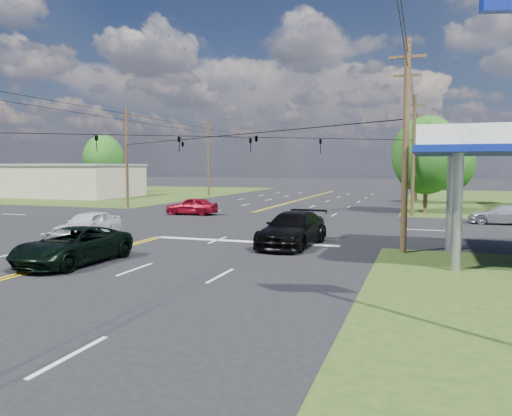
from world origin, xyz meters
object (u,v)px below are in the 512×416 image
(tree_far_l, at_px, (104,158))
(pickup_white, at_px, (88,225))
(pole_nw, at_px, (127,156))
(suv_black, at_px, (293,229))
(pole_left_far, at_px, (208,157))
(pole_se, at_px, (406,144))
(tree_right_a, at_px, (427,155))
(pole_ne, at_px, (413,154))
(pickup_dkgreen, at_px, (73,246))
(retail_nw, at_px, (71,181))
(pole_right_far, at_px, (417,156))
(tree_right_b, at_px, (451,164))

(tree_far_l, bearing_deg, pickup_white, -55.53)
(pole_nw, xyz_separation_m, suv_black, (20.75, -17.54, -4.08))
(suv_black, bearing_deg, pole_left_far, 124.06)
(pole_se, bearing_deg, pickup_white, -178.22)
(tree_right_a, distance_m, tree_far_l, 50.16)
(pole_ne, height_order, pickup_white, pole_ne)
(pickup_dkgreen, bearing_deg, pole_left_far, 110.07)
(retail_nw, height_order, pole_right_far, pole_right_far)
(pickup_dkgreen, distance_m, pickup_white, 7.43)
(pole_se, relative_size, pole_ne, 1.00)
(tree_far_l, relative_size, suv_black, 1.52)
(pole_nw, xyz_separation_m, tree_right_b, (29.50, 15.00, -0.70))
(pole_nw, distance_m, tree_far_l, 29.83)
(pole_right_far, bearing_deg, pickup_white, -113.74)
(tree_right_a, relative_size, tree_right_b, 1.15)
(pole_se, xyz_separation_m, tree_right_b, (3.50, 33.00, -0.70))
(tree_right_b, bearing_deg, tree_far_l, 170.63)
(tree_far_l, bearing_deg, pole_se, -42.34)
(retail_nw, xyz_separation_m, tree_right_a, (44.00, -10.00, 2.87))
(retail_nw, relative_size, tree_right_b, 2.26)
(pole_nw, height_order, pole_left_far, pole_left_far)
(suv_black, bearing_deg, tree_far_l, 138.90)
(tree_right_a, xyz_separation_m, pickup_white, (-17.50, -21.51, -4.12))
(pole_ne, bearing_deg, suv_black, -106.67)
(pole_ne, relative_size, tree_right_a, 1.16)
(pole_se, distance_m, pole_right_far, 37.00)
(tree_right_a, height_order, tree_far_l, tree_far_l)
(pole_right_far, xyz_separation_m, pickup_dkgreen, (-12.50, -43.78, -4.43))
(pole_se, height_order, pole_left_far, pole_left_far)
(pole_ne, xyz_separation_m, pole_right_far, (0.00, 19.00, 0.25))
(retail_nw, height_order, suv_black, retail_nw)
(pole_ne, height_order, pickup_dkgreen, pole_ne)
(retail_nw, xyz_separation_m, pole_nw, (17.00, -13.00, 2.92))
(tree_right_b, relative_size, tree_far_l, 0.81)
(pole_se, bearing_deg, pole_nw, 145.30)
(pole_right_far, bearing_deg, pole_left_far, 180.00)
(retail_nw, distance_m, pole_nw, 21.60)
(tree_right_a, xyz_separation_m, suv_black, (-6.25, -20.54, -4.03))
(tree_right_b, distance_m, tree_far_l, 49.17)
(pole_nw, xyz_separation_m, pole_right_far, (26.00, 19.00, 0.25))
(suv_black, bearing_deg, retail_nw, 145.49)
(tree_right_b, bearing_deg, retail_nw, -177.54)
(pole_se, relative_size, suv_black, 1.65)
(tree_right_a, relative_size, pickup_white, 1.86)
(pole_ne, bearing_deg, retail_nw, 163.18)
(pole_left_far, relative_size, tree_right_b, 1.41)
(pole_left_far, height_order, tree_far_l, pole_left_far)
(tree_right_b, bearing_deg, pole_nw, -153.05)
(pole_nw, height_order, pole_right_far, pole_right_far)
(pickup_white, bearing_deg, pole_ne, 48.14)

